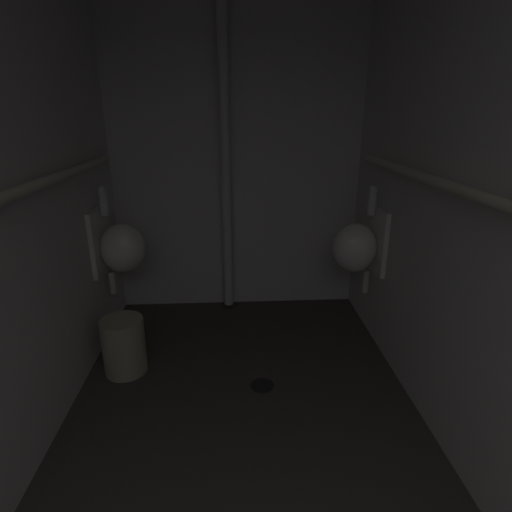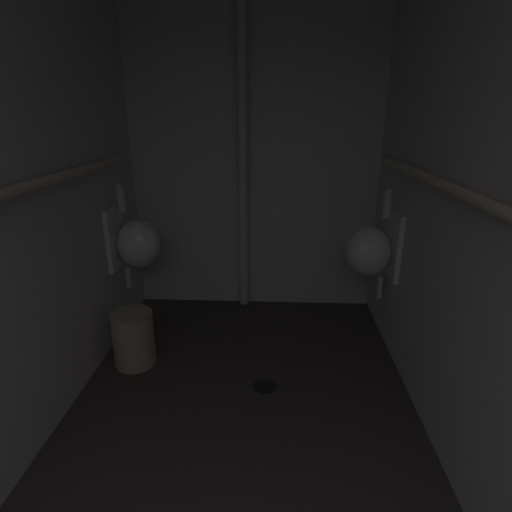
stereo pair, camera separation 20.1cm
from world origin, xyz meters
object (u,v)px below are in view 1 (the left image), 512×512
standpipe_back_wall (225,161)px  floor_drain (262,385)px  urinal_left_mid (120,247)px  waste_bin (124,346)px  urinal_right_mid (358,246)px

standpipe_back_wall → floor_drain: bearing=-79.3°
urinal_left_mid → waste_bin: (0.08, -0.43, -0.50)m
standpipe_back_wall → floor_drain: 1.61m
floor_drain → waste_bin: bearing=166.3°
urinal_right_mid → floor_drain: bearing=-141.2°
floor_drain → urinal_right_mid: bearing=38.8°
urinal_left_mid → standpipe_back_wall: 0.98m
urinal_left_mid → waste_bin: size_ratio=2.12×
urinal_left_mid → urinal_right_mid: (1.61, -0.08, 0.00)m
waste_bin → floor_drain: bearing=-13.7°
urinal_right_mid → standpipe_back_wall: size_ratio=0.32×
urinal_left_mid → standpipe_back_wall: standpipe_back_wall is taller
floor_drain → waste_bin: (-0.84, 0.21, 0.17)m
urinal_left_mid → floor_drain: size_ratio=5.39×
standpipe_back_wall → urinal_right_mid: bearing=-29.9°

